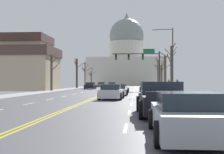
{
  "coord_description": "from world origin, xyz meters",
  "views": [
    {
      "loc": [
        3.87,
        -39.76,
        1.57
      ],
      "look_at": [
        -1.05,
        22.21,
        2.34
      ],
      "focal_mm": 50.09,
      "sensor_mm": 36.0,
      "label": 1
    }
  ],
  "objects_px": {
    "pedestrian_00": "(169,84)",
    "sedan_near_03": "(111,92)",
    "street_lamp_right": "(170,54)",
    "sedan_near_06": "(188,116)",
    "sedan_near_00": "(147,88)",
    "sedan_oncoming_00": "(90,86)",
    "sedan_near_02": "(118,90)",
    "sedan_near_01": "(121,89)",
    "sedan_near_04": "(159,96)",
    "signal_gantry": "(142,60)",
    "bicycle_parked": "(165,89)",
    "pickup_truck_near_05": "(162,100)",
    "pedestrian_01": "(177,85)",
    "sedan_oncoming_01": "(112,85)",
    "sedan_oncoming_02": "(101,85)"
  },
  "relations": [
    {
      "from": "pickup_truck_near_05",
      "to": "bicycle_parked",
      "type": "xyz_separation_m",
      "value": [
        2.65,
        27.82,
        -0.21
      ]
    },
    {
      "from": "pickup_truck_near_05",
      "to": "pedestrian_01",
      "type": "distance_m",
      "value": 26.55
    },
    {
      "from": "sedan_near_06",
      "to": "pedestrian_00",
      "type": "bearing_deg",
      "value": 85.0
    },
    {
      "from": "sedan_near_02",
      "to": "pedestrian_00",
      "type": "height_order",
      "value": "pedestrian_00"
    },
    {
      "from": "pickup_truck_near_05",
      "to": "pedestrian_01",
      "type": "xyz_separation_m",
      "value": [
        4.03,
        26.24,
        0.38
      ]
    },
    {
      "from": "sedan_near_04",
      "to": "pickup_truck_near_05",
      "type": "distance_m",
      "value": 5.47
    },
    {
      "from": "sedan_near_02",
      "to": "sedan_near_04",
      "type": "distance_m",
      "value": 14.11
    },
    {
      "from": "street_lamp_right",
      "to": "sedan_near_04",
      "type": "height_order",
      "value": "street_lamp_right"
    },
    {
      "from": "sedan_near_06",
      "to": "sedan_oncoming_02",
      "type": "relative_size",
      "value": 1.09
    },
    {
      "from": "sedan_near_04",
      "to": "bicycle_parked",
      "type": "relative_size",
      "value": 2.58
    },
    {
      "from": "sedan_near_02",
      "to": "sedan_near_06",
      "type": "xyz_separation_m",
      "value": [
        3.4,
        -24.88,
        0.05
      ]
    },
    {
      "from": "pickup_truck_near_05",
      "to": "pedestrian_00",
      "type": "distance_m",
      "value": 30.49
    },
    {
      "from": "sedan_near_02",
      "to": "sedan_oncoming_00",
      "type": "xyz_separation_m",
      "value": [
        -6.88,
        25.57,
        0.06
      ]
    },
    {
      "from": "sedan_near_06",
      "to": "sedan_oncoming_01",
      "type": "bearing_deg",
      "value": 96.45
    },
    {
      "from": "sedan_near_00",
      "to": "pedestrian_01",
      "type": "relative_size",
      "value": 2.76
    },
    {
      "from": "pickup_truck_near_05",
      "to": "sedan_oncoming_00",
      "type": "height_order",
      "value": "pickup_truck_near_05"
    },
    {
      "from": "street_lamp_right",
      "to": "sedan_near_06",
      "type": "relative_size",
      "value": 1.67
    },
    {
      "from": "sedan_near_00",
      "to": "sedan_near_03",
      "type": "xyz_separation_m",
      "value": [
        -3.65,
        -21.49,
        0.05
      ]
    },
    {
      "from": "sedan_oncoming_01",
      "to": "sedan_oncoming_02",
      "type": "relative_size",
      "value": 0.98
    },
    {
      "from": "sedan_near_03",
      "to": "sedan_oncoming_00",
      "type": "xyz_separation_m",
      "value": [
        -6.72,
        32.8,
        0.0
      ]
    },
    {
      "from": "sedan_near_01",
      "to": "sedan_oncoming_00",
      "type": "distance_m",
      "value": 19.84
    },
    {
      "from": "sedan_near_01",
      "to": "sedan_near_06",
      "type": "height_order",
      "value": "sedan_near_06"
    },
    {
      "from": "signal_gantry",
      "to": "sedan_near_03",
      "type": "relative_size",
      "value": 1.85
    },
    {
      "from": "street_lamp_right",
      "to": "sedan_near_04",
      "type": "bearing_deg",
      "value": -98.23
    },
    {
      "from": "sedan_near_04",
      "to": "sedan_oncoming_01",
      "type": "height_order",
      "value": "sedan_near_04"
    },
    {
      "from": "pedestrian_00",
      "to": "pedestrian_01",
      "type": "xyz_separation_m",
      "value": [
        0.65,
        -4.05,
        0.01
      ]
    },
    {
      "from": "sedan_near_00",
      "to": "sedan_oncoming_00",
      "type": "height_order",
      "value": "sedan_oncoming_00"
    },
    {
      "from": "sedan_near_03",
      "to": "sedan_near_06",
      "type": "bearing_deg",
      "value": -78.62
    },
    {
      "from": "pickup_truck_near_05",
      "to": "pedestrian_01",
      "type": "relative_size",
      "value": 3.2
    },
    {
      "from": "sedan_near_01",
      "to": "pickup_truck_near_05",
      "type": "bearing_deg",
      "value": -82.95
    },
    {
      "from": "sedan_oncoming_00",
      "to": "bicycle_parked",
      "type": "xyz_separation_m",
      "value": [
        12.69,
        -16.91,
        -0.11
      ]
    },
    {
      "from": "street_lamp_right",
      "to": "sedan_oncoming_00",
      "type": "xyz_separation_m",
      "value": [
        -12.86,
        21.22,
        -4.21
      ]
    },
    {
      "from": "pickup_truck_near_05",
      "to": "sedan_oncoming_00",
      "type": "bearing_deg",
      "value": 102.65
    },
    {
      "from": "pedestrian_00",
      "to": "sedan_near_03",
      "type": "bearing_deg",
      "value": -110.05
    },
    {
      "from": "sedan_near_03",
      "to": "signal_gantry",
      "type": "bearing_deg",
      "value": 83.16
    },
    {
      "from": "street_lamp_right",
      "to": "sedan_near_02",
      "type": "bearing_deg",
      "value": -143.97
    },
    {
      "from": "sedan_oncoming_01",
      "to": "sedan_near_04",
      "type": "bearing_deg",
      "value": -82.17
    },
    {
      "from": "sedan_near_00",
      "to": "pedestrian_00",
      "type": "xyz_separation_m",
      "value": [
        3.06,
        -3.12,
        0.52
      ]
    },
    {
      "from": "sedan_near_02",
      "to": "signal_gantry",
      "type": "bearing_deg",
      "value": 80.97
    },
    {
      "from": "street_lamp_right",
      "to": "sedan_near_01",
      "type": "xyz_separation_m",
      "value": [
        -6.05,
        2.59,
        -4.25
      ]
    },
    {
      "from": "sedan_near_02",
      "to": "sedan_near_04",
      "type": "height_order",
      "value": "sedan_near_04"
    },
    {
      "from": "sedan_near_04",
      "to": "sedan_oncoming_01",
      "type": "distance_m",
      "value": 50.82
    },
    {
      "from": "pickup_truck_near_05",
      "to": "bicycle_parked",
      "type": "bearing_deg",
      "value": 84.55
    },
    {
      "from": "sedan_near_02",
      "to": "bicycle_parked",
      "type": "bearing_deg",
      "value": 56.13
    },
    {
      "from": "sedan_near_00",
      "to": "pedestrian_00",
      "type": "bearing_deg",
      "value": -45.59
    },
    {
      "from": "sedan_near_02",
      "to": "pedestrian_01",
      "type": "relative_size",
      "value": 2.63
    },
    {
      "from": "signal_gantry",
      "to": "sedan_near_04",
      "type": "height_order",
      "value": "signal_gantry"
    },
    {
      "from": "pedestrian_01",
      "to": "sedan_oncoming_01",
      "type": "bearing_deg",
      "value": 109.98
    },
    {
      "from": "pedestrian_00",
      "to": "bicycle_parked",
      "type": "distance_m",
      "value": 2.64
    },
    {
      "from": "sedan_near_00",
      "to": "pedestrian_01",
      "type": "xyz_separation_m",
      "value": [
        3.7,
        -7.17,
        0.53
      ]
    }
  ]
}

